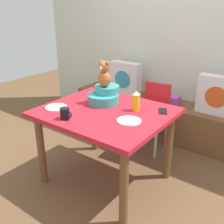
% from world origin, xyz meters
% --- Properties ---
extents(ground_plane, '(8.00, 8.00, 0.00)m').
position_xyz_m(ground_plane, '(0.00, 0.00, 0.00)').
color(ground_plane, brown).
extents(back_wall, '(4.40, 0.10, 2.60)m').
position_xyz_m(back_wall, '(0.00, 1.50, 1.30)').
color(back_wall, silver).
rests_on(back_wall, ground_plane).
extents(window_bench, '(2.60, 0.44, 0.46)m').
position_xyz_m(window_bench, '(0.00, 1.23, 0.23)').
color(window_bench, brown).
rests_on(window_bench, ground_plane).
extents(pillow_floral_left, '(0.44, 0.15, 0.44)m').
position_xyz_m(pillow_floral_left, '(-0.59, 1.21, 0.68)').
color(pillow_floral_left, silver).
rests_on(pillow_floral_left, window_bench).
extents(pillow_floral_right, '(0.44, 0.15, 0.44)m').
position_xyz_m(pillow_floral_right, '(0.65, 1.21, 0.68)').
color(pillow_floral_right, silver).
rests_on(pillow_floral_right, window_bench).
extents(book_stack, '(0.20, 0.14, 0.10)m').
position_xyz_m(book_stack, '(0.10, 1.23, 0.51)').
color(book_stack, '#B44EBE').
rests_on(book_stack, window_bench).
extents(dining_table, '(1.12, 0.96, 0.74)m').
position_xyz_m(dining_table, '(0.00, 0.00, 0.63)').
color(dining_table, red).
rests_on(dining_table, ground_plane).
extents(highchair, '(0.35, 0.47, 0.79)m').
position_xyz_m(highchair, '(0.07, 0.79, 0.52)').
color(highchair, red).
rests_on(highchair, ground_plane).
extents(infant_seat_teal, '(0.30, 0.33, 0.16)m').
position_xyz_m(infant_seat_teal, '(-0.13, 0.15, 0.81)').
color(infant_seat_teal, teal).
rests_on(infant_seat_teal, dining_table).
extents(teddy_bear, '(0.13, 0.12, 0.25)m').
position_xyz_m(teddy_bear, '(-0.13, 0.15, 1.02)').
color(teddy_bear, '#A36332').
rests_on(teddy_bear, infant_seat_teal).
extents(ketchup_bottle, '(0.07, 0.07, 0.18)m').
position_xyz_m(ketchup_bottle, '(0.22, 0.16, 0.83)').
color(ketchup_bottle, gold).
rests_on(ketchup_bottle, dining_table).
extents(coffee_mug, '(0.12, 0.08, 0.09)m').
position_xyz_m(coffee_mug, '(-0.15, -0.35, 0.79)').
color(coffee_mug, black).
rests_on(coffee_mug, dining_table).
extents(dinner_plate_near, '(0.20, 0.20, 0.01)m').
position_xyz_m(dinner_plate_near, '(-0.40, -0.22, 0.75)').
color(dinner_plate_near, white).
rests_on(dinner_plate_near, dining_table).
extents(dinner_plate_far, '(0.20, 0.20, 0.01)m').
position_xyz_m(dinner_plate_far, '(0.30, -0.08, 0.75)').
color(dinner_plate_far, white).
rests_on(dinner_plate_far, dining_table).
extents(cell_phone, '(0.13, 0.16, 0.01)m').
position_xyz_m(cell_phone, '(0.43, 0.28, 0.74)').
color(cell_phone, black).
rests_on(cell_phone, dining_table).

